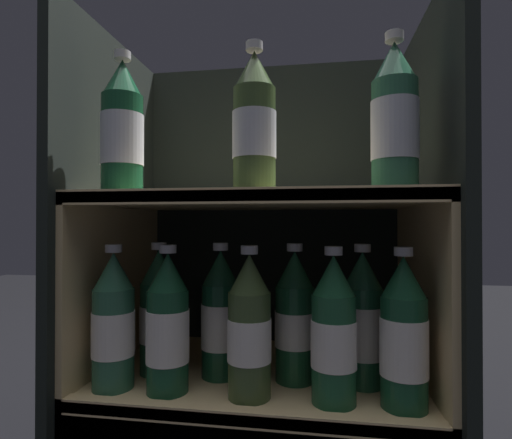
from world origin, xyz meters
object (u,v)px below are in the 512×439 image
(bottle_lower_front_4, at_px, (404,336))
(bottle_lower_back_1, at_px, (221,317))
(bottle_lower_back_0, at_px, (159,314))
(bottle_lower_front_1, at_px, (168,326))
(bottle_upper_front_1, at_px, (254,126))
(bottle_lower_front_3, at_px, (334,333))
(bottle_lower_back_2, at_px, (295,319))
(bottle_lower_back_3, at_px, (363,322))
(bottle_upper_front_2, at_px, (395,121))
(bottle_upper_front_0, at_px, (122,131))
(bottle_lower_front_2, at_px, (251,329))
(bottle_lower_front_0, at_px, (113,324))

(bottle_lower_front_4, xyz_separation_m, bottle_lower_back_1, (-0.32, 0.08, 0.00))
(bottle_lower_back_0, bearing_deg, bottle_lower_front_1, -58.38)
(bottle_upper_front_1, height_order, bottle_lower_back_0, bottle_upper_front_1)
(bottle_upper_front_1, distance_m, bottle_lower_front_3, 0.37)
(bottle_lower_front_4, relative_size, bottle_lower_back_2, 1.00)
(bottle_lower_back_3, bearing_deg, bottle_lower_front_1, -166.30)
(bottle_upper_front_2, bearing_deg, bottle_lower_front_4, -0.00)
(bottle_upper_front_0, relative_size, bottle_lower_front_2, 1.00)
(bottle_upper_front_1, height_order, bottle_lower_front_3, bottle_upper_front_1)
(bottle_lower_front_0, relative_size, bottle_lower_back_2, 1.00)
(bottle_upper_front_2, height_order, bottle_lower_back_3, bottle_upper_front_2)
(bottle_lower_front_1, bearing_deg, bottle_lower_front_0, 180.00)
(bottle_lower_front_3, height_order, bottle_lower_front_4, same)
(bottle_upper_front_0, xyz_separation_m, bottle_lower_front_3, (0.37, -0.00, -0.34))
(bottle_lower_front_0, xyz_separation_m, bottle_lower_front_3, (0.38, -0.00, 0.00))
(bottle_upper_front_1, bearing_deg, bottle_lower_front_2, 180.00)
(bottle_lower_front_1, bearing_deg, bottle_upper_front_2, 0.00)
(bottle_upper_front_2, xyz_separation_m, bottle_lower_back_2, (-0.16, 0.08, -0.34))
(bottle_upper_front_0, distance_m, bottle_lower_back_0, 0.35)
(bottle_upper_front_1, xyz_separation_m, bottle_upper_front_2, (0.23, 0.00, -0.00))
(bottle_lower_front_2, xyz_separation_m, bottle_lower_front_4, (0.24, -0.00, -0.00))
(bottle_lower_back_0, relative_size, bottle_lower_back_1, 1.00)
(bottle_lower_front_2, distance_m, bottle_lower_front_3, 0.14)
(bottle_lower_front_0, height_order, bottle_lower_back_2, same)
(bottle_upper_front_2, bearing_deg, bottle_upper_front_1, 180.00)
(bottle_upper_front_1, height_order, bottle_lower_front_0, bottle_upper_front_1)
(bottle_upper_front_0, xyz_separation_m, bottle_lower_back_2, (0.30, 0.08, -0.34))
(bottle_upper_front_1, xyz_separation_m, bottle_lower_back_2, (0.06, 0.08, -0.34))
(bottle_upper_front_1, distance_m, bottle_lower_back_0, 0.40)
(bottle_lower_back_0, bearing_deg, bottle_lower_front_4, -10.53)
(bottle_upper_front_0, distance_m, bottle_lower_front_0, 0.34)
(bottle_lower_back_0, height_order, bottle_lower_back_3, same)
(bottle_lower_front_0, height_order, bottle_lower_front_2, same)
(bottle_upper_front_0, height_order, bottle_lower_front_0, bottle_upper_front_0)
(bottle_upper_front_0, relative_size, bottle_lower_front_0, 1.00)
(bottle_lower_front_1, distance_m, bottle_lower_back_2, 0.23)
(bottle_lower_front_2, height_order, bottle_lower_back_2, same)
(bottle_upper_front_1, xyz_separation_m, bottle_lower_front_3, (0.13, -0.00, -0.34))
(bottle_lower_front_1, bearing_deg, bottle_upper_front_0, 180.00)
(bottle_lower_front_1, distance_m, bottle_lower_front_2, 0.15)
(bottle_lower_front_3, xyz_separation_m, bottle_lower_back_3, (0.05, 0.08, -0.00))
(bottle_upper_front_0, height_order, bottle_lower_front_2, bottle_upper_front_0)
(bottle_lower_back_3, bearing_deg, bottle_lower_back_0, 180.00)
(bottle_upper_front_1, xyz_separation_m, bottle_lower_back_3, (0.18, 0.08, -0.34))
(bottle_lower_front_0, distance_m, bottle_lower_front_1, 0.10)
(bottle_upper_front_2, bearing_deg, bottle_lower_front_2, 180.00)
(bottle_upper_front_2, relative_size, bottle_lower_front_1, 1.00)
(bottle_lower_back_1, distance_m, bottle_lower_back_3, 0.26)
(bottle_lower_front_0, bearing_deg, bottle_lower_front_1, 0.00)
(bottle_lower_back_1, xyz_separation_m, bottle_lower_back_3, (0.26, -0.00, -0.00))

